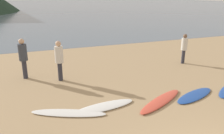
# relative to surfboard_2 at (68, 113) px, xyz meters

# --- Properties ---
(ground_plane) EXTENTS (120.00, 120.00, 0.20)m
(ground_plane) POSITION_rel_surfboard_2_xyz_m (2.36, 5.97, -0.13)
(ground_plane) COLOR tan
(ground_plane) RESTS_ON ground
(ocean_water) EXTENTS (140.00, 100.00, 0.01)m
(ocean_water) POSITION_rel_surfboard_2_xyz_m (2.36, 58.62, -0.03)
(ocean_water) COLOR slate
(ocean_water) RESTS_ON ground
(surfboard_2) EXTENTS (2.35, 1.41, 0.07)m
(surfboard_2) POSITION_rel_surfboard_2_xyz_m (0.00, 0.00, 0.00)
(surfboard_2) COLOR white
(surfboard_2) RESTS_ON ground
(surfboard_3) EXTENTS (2.18, 0.82, 0.07)m
(surfboard_3) POSITION_rel_surfboard_2_xyz_m (1.19, 0.01, 0.00)
(surfboard_3) COLOR white
(surfboard_3) RESTS_ON ground
(surfboard_4) EXTENTS (2.38, 1.60, 0.08)m
(surfboard_4) POSITION_rel_surfboard_2_xyz_m (3.14, -0.30, 0.01)
(surfboard_4) COLOR #D84C38
(surfboard_4) RESTS_ON ground
(surfboard_5) EXTENTS (2.09, 1.25, 0.06)m
(surfboard_5) POSITION_rel_surfboard_2_xyz_m (4.55, -0.33, -0.00)
(surfboard_5) COLOR #1E479E
(surfboard_5) RESTS_ON ground
(person_0) EXTENTS (0.35, 0.35, 1.72)m
(person_0) POSITION_rel_surfboard_2_xyz_m (0.21, 2.98, 0.98)
(person_0) COLOR #2D2D38
(person_0) RESTS_ON ground
(person_1) EXTENTS (0.36, 0.36, 1.76)m
(person_1) POSITION_rel_surfboard_2_xyz_m (-1.20, 3.76, 1.01)
(person_1) COLOR #2D2D38
(person_1) RESTS_ON ground
(person_2) EXTENTS (0.32, 0.32, 1.56)m
(person_2) POSITION_rel_surfboard_2_xyz_m (6.66, 3.22, 0.89)
(person_2) COLOR #2D2D38
(person_2) RESTS_ON ground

